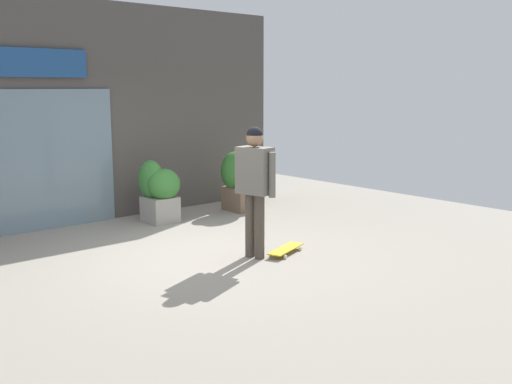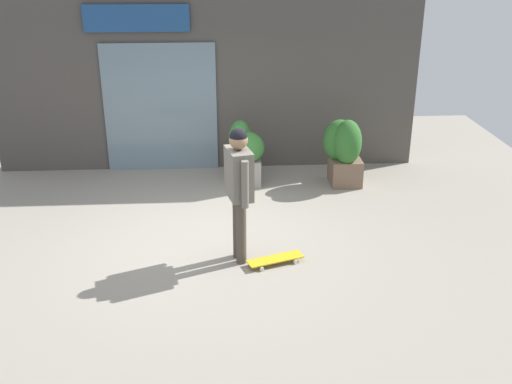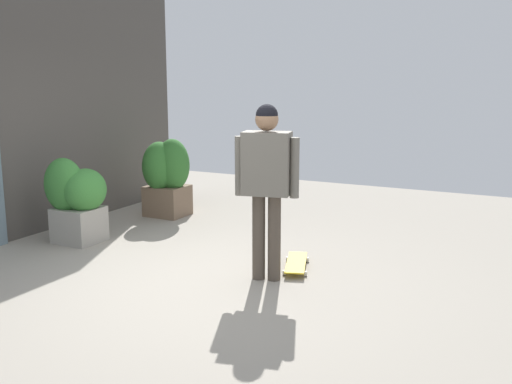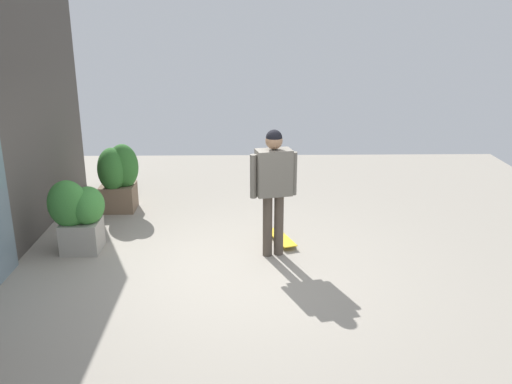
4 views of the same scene
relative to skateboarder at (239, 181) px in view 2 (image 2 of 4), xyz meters
name	(u,v)px [view 2 (image 2 of 4)]	position (x,y,z in m)	size (l,w,h in m)	color
ground_plane	(207,239)	(-0.43, 0.59, -1.09)	(12.00, 12.00, 0.00)	gray
building_facade	(204,66)	(-0.47, 3.58, 0.73)	(7.39, 0.31, 3.69)	#4C4742
skateboarder	(239,181)	(0.00, 0.00, 0.00)	(0.36, 0.63, 1.76)	#4C4238
skateboard	(275,259)	(0.45, -0.14, -1.03)	(0.76, 0.43, 0.08)	gold
planter_box_left	(244,151)	(0.18, 2.68, -0.53)	(0.59, 0.74, 1.06)	gray
planter_box_right	(344,149)	(1.82, 2.50, -0.47)	(0.64, 0.65, 1.14)	brown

